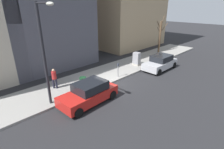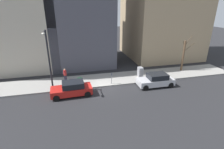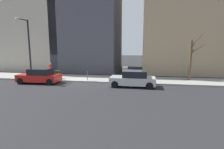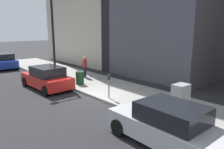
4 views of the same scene
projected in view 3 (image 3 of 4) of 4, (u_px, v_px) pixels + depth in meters
The scene contains 13 objects.
ground_plane at pixel (77, 82), 18.57m from camera, with size 120.00×120.00×0.00m, color #232326.
sidewalk at pixel (83, 78), 20.51m from camera, with size 4.00×36.00×0.15m, color gray.
parked_car_silver at pixel (133, 79), 16.41m from camera, with size 1.96×4.22×1.52m.
parked_car_red at pixel (40, 76), 18.00m from camera, with size 2.07×4.27×1.52m.
parking_meter at pixel (87, 73), 18.69m from camera, with size 0.14×0.10×1.35m.
utility_box at pixel (125, 74), 18.87m from camera, with size 0.83×0.61×1.43m.
streetlamp at pixel (28, 44), 19.17m from camera, with size 1.97×0.32×6.50m.
bare_tree at pixel (191, 59), 18.75m from camera, with size 1.39×1.44×4.97m.
trash_bin at pixel (58, 75), 19.80m from camera, with size 0.56×0.56×0.90m, color #14381E.
pedestrian_near_meter at pixel (51, 68), 21.48m from camera, with size 0.36×0.36×1.66m.
office_tower_left at pixel (183, 15), 26.20m from camera, with size 11.76×11.76×16.80m, color tan.
office_block_center at pixel (89, 6), 27.03m from camera, with size 9.10×9.10×20.09m, color #4C4C56.
office_tower_right at pixel (39, 7), 30.20m from camera, with size 12.45×12.45×20.89m, color #BCB29E.
Camera 3 is at (-17.32, -6.75, 3.73)m, focal length 28.00 mm.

